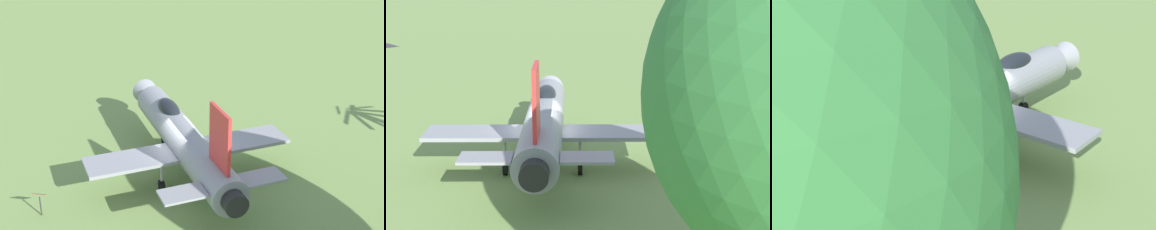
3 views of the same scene
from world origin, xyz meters
The scene contains 2 objects.
ground_plane centered at (0.00, 0.00, 0.00)m, with size 200.00×200.00×0.00m, color #75934C.
display_jet centered at (0.36, -0.03, 1.84)m, with size 12.33×9.60×5.03m.
Camera 2 is at (-21.32, 0.53, 8.33)m, focal length 50.57 mm.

